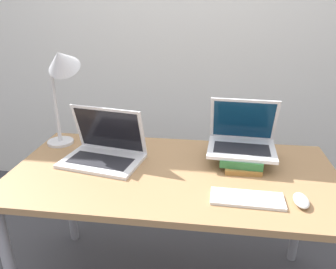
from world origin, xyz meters
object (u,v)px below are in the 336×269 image
object	(u,v)px
book_stack	(241,157)
laptop_on_books	(242,139)
wireless_keyboard	(247,198)
mouse	(301,200)
desk_lamp	(61,71)
laptop_left	(104,150)

from	to	relation	value
book_stack	laptop_on_books	distance (m)	0.09
wireless_keyboard	mouse	bearing A→B (deg)	0.27
wireless_keyboard	desk_lamp	world-z (taller)	desk_lamp
laptop_left	wireless_keyboard	bearing A→B (deg)	-21.81
mouse	wireless_keyboard	bearing A→B (deg)	-179.73
laptop_left	mouse	size ratio (longest dim) A/B	3.87
laptop_left	laptop_on_books	bearing A→B (deg)	7.95
laptop_on_books	desk_lamp	size ratio (longest dim) A/B	0.60
laptop_left	mouse	world-z (taller)	laptop_left
book_stack	laptop_on_books	size ratio (longest dim) A/B	0.82
laptop_on_books	laptop_left	bearing A→B (deg)	-172.05
wireless_keyboard	mouse	world-z (taller)	mouse
mouse	laptop_on_books	bearing A→B (deg)	119.96
laptop_on_books	desk_lamp	distance (m)	0.95
wireless_keyboard	desk_lamp	size ratio (longest dim) A/B	0.53
book_stack	laptop_on_books	xyz separation A→B (m)	(-0.00, 0.04, 0.08)
laptop_left	laptop_on_books	distance (m)	0.67
wireless_keyboard	book_stack	bearing A→B (deg)	90.42
book_stack	desk_lamp	distance (m)	0.98
mouse	desk_lamp	xyz separation A→B (m)	(-1.11, 0.39, 0.39)
laptop_left	book_stack	xyz separation A→B (m)	(0.66, 0.05, -0.02)
laptop_on_books	desk_lamp	bearing A→B (deg)	177.63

